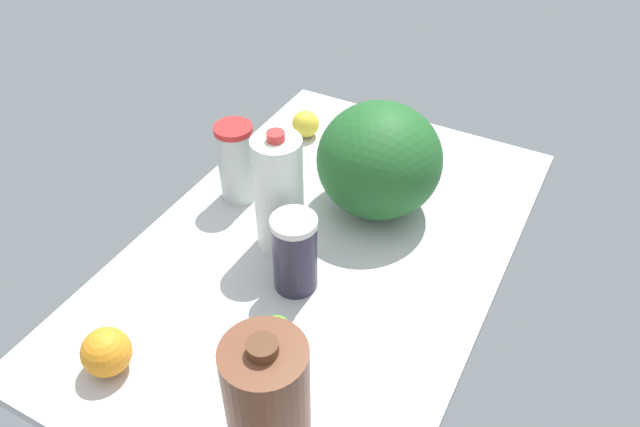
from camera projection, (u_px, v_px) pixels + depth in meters
countertop at (320, 253)px, 138.52cm from camera, size 120.00×76.00×3.00cm
chocolate_milk_jug at (268, 408)px, 91.63cm from camera, size 12.55×12.55×28.91cm
milk_jug at (279, 194)px, 130.16cm from camera, size 10.43×10.43×28.94cm
tumbler_cup at (237, 162)px, 145.21cm from camera, size 8.85×8.85×19.81cm
watermelon at (379, 160)px, 140.33cm from camera, size 28.44×28.44×26.35cm
shaker_bottle at (295, 253)px, 123.63cm from camera, size 9.26×9.26×17.60cm
lemon_by_jug at (306, 124)px, 169.56cm from camera, size 7.39×7.39×7.39cm
lime_beside_bowl at (277, 329)px, 116.82cm from camera, size 5.37×5.37×5.37cm
orange_near_front at (106, 352)px, 110.59cm from camera, size 8.98×8.98×8.98cm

